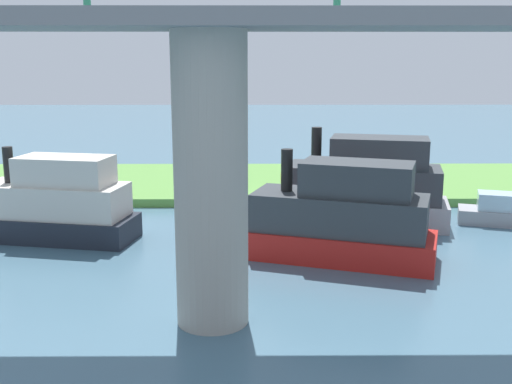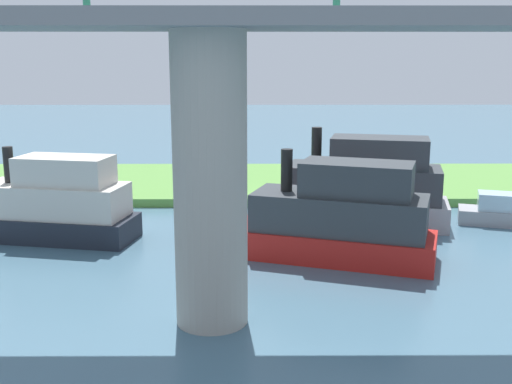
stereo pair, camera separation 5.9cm
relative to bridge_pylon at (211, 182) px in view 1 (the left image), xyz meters
The scene contains 10 objects.
ground_plane 16.43m from the bridge_pylon, 100.57° to the right, with size 160.00×160.00×0.00m, color #476B7F.
grassy_bank 22.14m from the bridge_pylon, 97.66° to the right, with size 80.00×12.00×0.50m, color #5B9342.
bridge_pylon is the anchor object (origin of this frame).
bridge_span 5.09m from the bridge_pylon, 90.00° to the right, with size 56.58×4.30×3.25m.
person_on_bank 18.09m from the bridge_pylon, 100.33° to the right, with size 0.50×0.50×1.39m.
mooring_post 17.42m from the bridge_pylon, 91.00° to the right, with size 0.20×0.20×0.86m, color brown.
motorboat_white 8.50m from the bridge_pylon, 126.64° to the right, with size 9.49×5.68×4.60m.
motorboat_red 14.30m from the bridge_pylon, 119.04° to the right, with size 10.06×5.28×4.90m.
riverboat_paddlewheel 12.81m from the bridge_pylon, 49.07° to the right, with size 8.86×4.37×4.33m.
pontoon_yellow 18.92m from the bridge_pylon, 140.43° to the right, with size 5.16×3.09×1.62m.
Camera 1 is at (1.64, 34.12, 8.34)m, focal length 43.09 mm.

